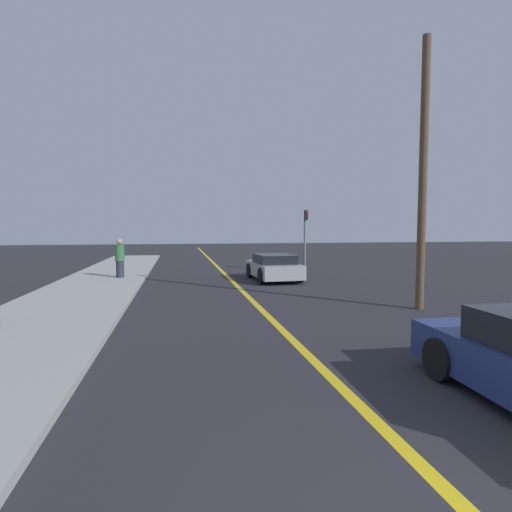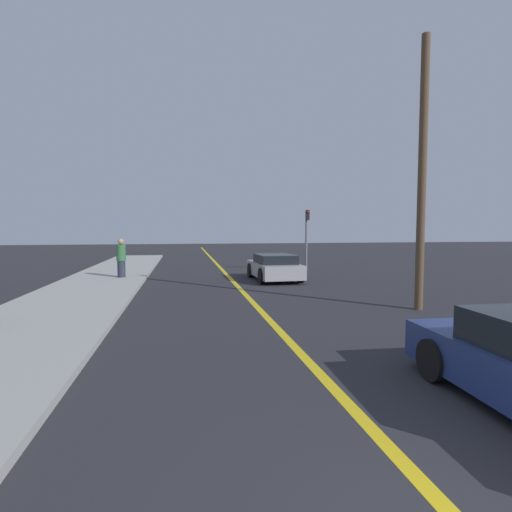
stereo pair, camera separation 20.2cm
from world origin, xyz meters
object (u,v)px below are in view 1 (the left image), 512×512
car_ahead_center (274,267)px  traffic_light (305,233)px  pedestrian_far_standing (120,258)px  utility_pole (423,175)px

car_ahead_center → traffic_light: size_ratio=1.16×
pedestrian_far_standing → traffic_light: 9.77m
car_ahead_center → pedestrian_far_standing: bearing=167.6°
pedestrian_far_standing → traffic_light: size_ratio=0.53×
pedestrian_far_standing → traffic_light: bearing=10.9°
car_ahead_center → pedestrian_far_standing: size_ratio=2.20×
utility_pole → traffic_light: bearing=91.0°
car_ahead_center → utility_pole: size_ratio=0.50×
car_ahead_center → pedestrian_far_standing: pedestrian_far_standing is taller
car_ahead_center → traffic_light: bearing=48.6°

